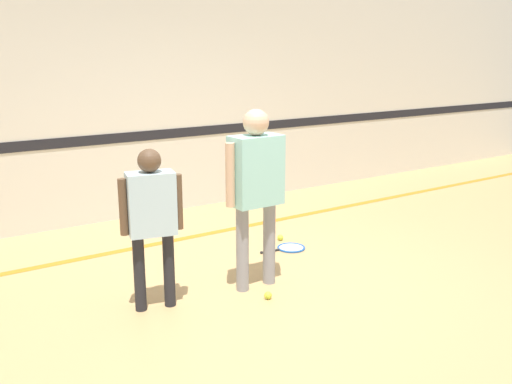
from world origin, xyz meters
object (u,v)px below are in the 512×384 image
racket_spare_on_floor (290,248)px  person_instructor (256,180)px  person_student_left (152,212)px  tennis_ball_by_spare_racket (280,237)px  tennis_ball_near_instructor (268,295)px

racket_spare_on_floor → person_instructor: bearing=44.1°
person_student_left → tennis_ball_by_spare_racket: person_student_left is taller
person_student_left → person_instructor: bearing=6.9°
racket_spare_on_floor → tennis_ball_by_spare_racket: size_ratio=8.14×
person_instructor → tennis_ball_near_instructor: bearing=-104.6°
person_instructor → tennis_ball_by_spare_racket: 1.61m
racket_spare_on_floor → person_student_left: bearing=24.5°
person_instructor → person_student_left: 0.95m
person_student_left → tennis_ball_near_instructor: 1.23m
tennis_ball_by_spare_racket → person_student_left: bearing=-156.3°
racket_spare_on_floor → tennis_ball_by_spare_racket: bearing=-98.5°
person_student_left → racket_spare_on_floor: 2.03m
person_student_left → tennis_ball_by_spare_racket: (1.86, 0.82, -0.79)m
person_student_left → racket_spare_on_floor: person_student_left is taller
tennis_ball_near_instructor → tennis_ball_by_spare_racket: 1.56m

